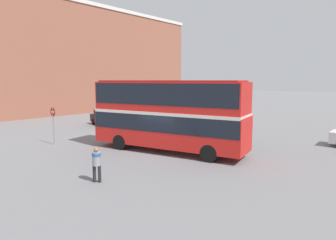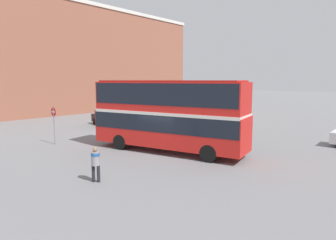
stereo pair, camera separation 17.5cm
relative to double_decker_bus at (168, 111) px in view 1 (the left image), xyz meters
name	(u,v)px [view 1 (the left image)]	position (x,y,z in m)	size (l,w,h in m)	color
ground_plane	(165,153)	(0.13, -0.51, -2.72)	(240.00, 240.00, 0.00)	slate
building_row_left	(83,60)	(-29.03, 13.33, 5.16)	(10.33, 38.72, 15.75)	#935642
double_decker_bus	(168,111)	(0.00, 0.00, 0.00)	(10.81, 4.46, 4.74)	red
pedestrian_foreground	(97,161)	(1.37, -6.80, -1.70)	(0.57, 0.57, 1.67)	#232328
parked_car_kerb_near	(106,118)	(-12.60, 4.70, -1.90)	(4.51, 2.81, 1.61)	black
parked_car_side_street	(184,116)	(-7.07, 11.08, -1.87)	(4.30, 2.76, 1.70)	slate
no_entry_sign	(53,120)	(-7.94, -3.75, -0.85)	(0.66, 0.08, 2.76)	gray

